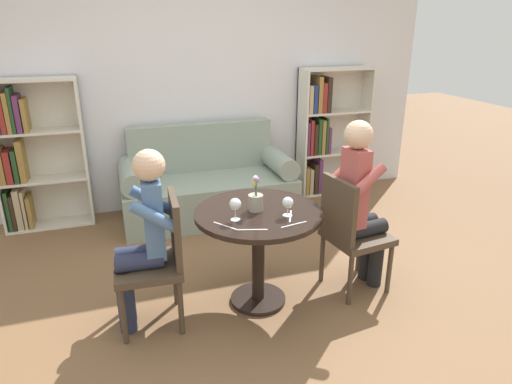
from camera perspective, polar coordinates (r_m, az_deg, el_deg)
name	(u,v)px	position (r m, az deg, el deg)	size (l,w,h in m)	color
ground_plane	(258,300)	(3.44, 0.27, -13.39)	(16.00, 16.00, 0.00)	brown
back_wall	(195,79)	(4.90, -7.67, 13.80)	(5.20, 0.05, 2.70)	silver
round_table	(258,232)	(3.16, 0.28, -4.97)	(0.88, 0.88, 0.71)	black
couch	(207,187)	(4.74, -6.09, 0.67)	(1.73, 0.80, 0.92)	gray
bookshelf_left	(29,156)	(4.84, -26.54, 4.06)	(0.81, 0.28, 1.44)	silver
bookshelf_right	(324,132)	(5.33, 8.48, 7.37)	(0.81, 0.28, 1.44)	silver
chair_left	(159,256)	(3.05, -12.05, -7.83)	(0.44, 0.44, 0.90)	#473828
chair_right	(350,230)	(3.40, 11.66, -4.67)	(0.47, 0.47, 0.90)	#473828
person_left	(142,237)	(2.99, -14.01, -5.46)	(0.43, 0.36, 1.21)	#282D47
person_right	(361,203)	(3.39, 13.00, -1.40)	(0.44, 0.38, 1.30)	black
wine_glass_left	(235,205)	(2.92, -2.62, -1.62)	(0.08, 0.08, 0.15)	white
wine_glass_right	(288,203)	(3.00, 4.00, -1.40)	(0.07, 0.07, 0.13)	white
flower_vase	(256,199)	(3.08, -0.04, -0.94)	(0.10, 0.10, 0.25)	#9E9384
knife_left_setting	(294,224)	(2.91, 4.75, -4.06)	(0.19, 0.05, 0.00)	silver
fork_left_setting	(290,216)	(3.02, 4.33, -3.02)	(0.09, 0.18, 0.00)	silver
knife_right_setting	(225,226)	(2.89, -3.90, -4.23)	(0.12, 0.16, 0.00)	silver
fork_right_setting	(252,230)	(2.83, -0.46, -4.73)	(0.19, 0.07, 0.00)	silver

